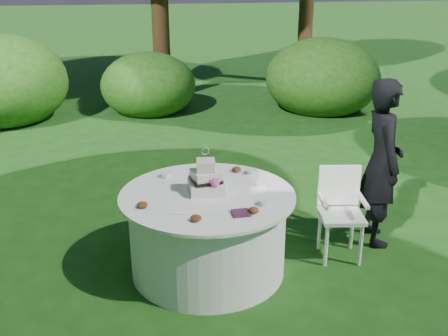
{
  "coord_description": "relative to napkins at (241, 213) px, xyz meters",
  "views": [
    {
      "loc": [
        -0.66,
        -4.18,
        2.62
      ],
      "look_at": [
        0.15,
        0.0,
        1.0
      ],
      "focal_mm": 42.0,
      "sensor_mm": 36.0,
      "label": 1
    }
  ],
  "objects": [
    {
      "name": "chair",
      "position": [
        1.09,
        0.52,
        -0.26
      ],
      "size": [
        0.47,
        0.46,
        0.88
      ],
      "color": "silver",
      "rests_on": "ground"
    },
    {
      "name": "votives",
      "position": [
        0.08,
        0.61,
        0.01
      ],
      "size": [
        0.94,
        0.88,
        0.04
      ],
      "color": "white",
      "rests_on": "table"
    },
    {
      "name": "ground",
      "position": [
        -0.2,
        0.46,
        -0.78
      ],
      "size": [
        80.0,
        80.0,
        0.0
      ],
      "primitive_type": "plane",
      "color": "#143C10",
      "rests_on": "ground"
    },
    {
      "name": "feather_plume",
      "position": [
        -0.33,
        0.1,
        -0.0
      ],
      "size": [
        0.48,
        0.07,
        0.01
      ],
      "primitive_type": "ellipsoid",
      "color": "white",
      "rests_on": "table"
    },
    {
      "name": "cake",
      "position": [
        -0.2,
        0.5,
        0.1
      ],
      "size": [
        0.3,
        0.32,
        0.42
      ],
      "color": "silver",
      "rests_on": "table"
    },
    {
      "name": "guest",
      "position": [
        1.58,
        0.72,
        0.06
      ],
      "size": [
        0.49,
        0.67,
        1.68
      ],
      "primitive_type": "imported",
      "rotation": [
        0.0,
        0.0,
        1.42
      ],
      "color": "black",
      "rests_on": "ground"
    },
    {
      "name": "table",
      "position": [
        -0.2,
        0.46,
        -0.39
      ],
      "size": [
        1.56,
        1.56,
        0.77
      ],
      "color": "white",
      "rests_on": "ground"
    },
    {
      "name": "petal_cups",
      "position": [
        -0.22,
        0.29,
        0.02
      ],
      "size": [
        1.03,
        1.08,
        0.05
      ],
      "color": "#562D16",
      "rests_on": "table"
    },
    {
      "name": "napkins",
      "position": [
        0.0,
        0.0,
        0.0
      ],
      "size": [
        0.14,
        0.14,
        0.02
      ],
      "primitive_type": "cube",
      "color": "#451D36",
      "rests_on": "table"
    }
  ]
}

